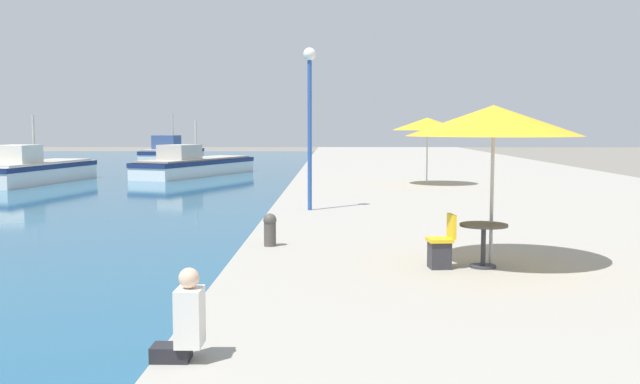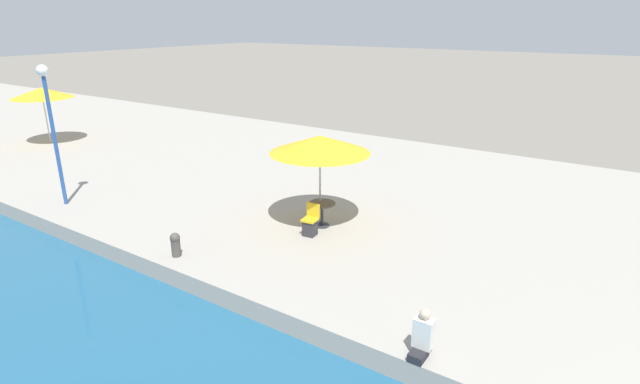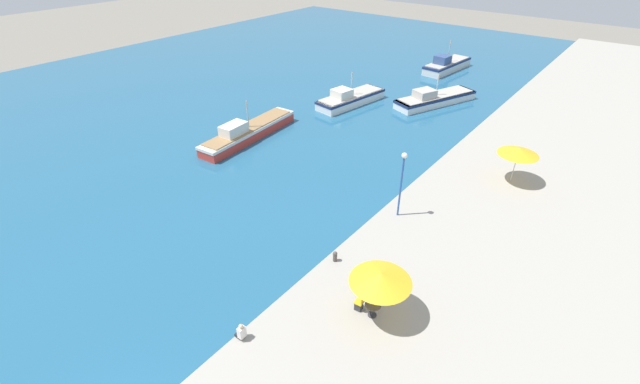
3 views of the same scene
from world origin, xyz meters
name	(u,v)px [view 2 (image 2 of 3)]	position (x,y,z in m)	size (l,w,h in m)	color
quay_promenade	(16,122)	(8.00, 37.00, 0.27)	(16.00, 90.00, 0.54)	#A39E93
cafe_umbrella_pink	(320,144)	(4.52, 11.64, 3.00)	(2.95, 2.95, 2.72)	#B7B7B7
cafe_umbrella_white	(42,93)	(5.62, 28.63, 3.01)	(2.86, 2.86, 2.72)	#B7B7B7
cafe_table	(322,210)	(4.35, 11.46, 1.07)	(0.80, 0.80, 0.74)	#333338
cafe_chair_left	(310,224)	(3.63, 11.38, 0.86)	(0.47, 0.44, 0.91)	#2D2D33
person_at_quay	(423,335)	(0.34, 6.58, 0.95)	(0.52, 0.36, 0.96)	#232328
mooring_bollard	(176,244)	(0.57, 13.53, 0.88)	(0.26, 0.26, 0.65)	#4C4742
lamppost	(50,112)	(1.15, 19.67, 3.63)	(0.36, 0.36, 4.56)	#28519E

